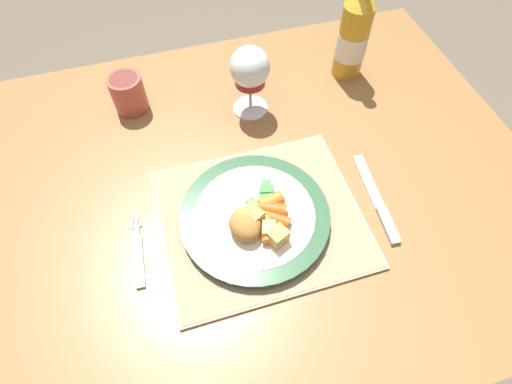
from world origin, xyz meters
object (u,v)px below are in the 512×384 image
(dining_table, at_px, (236,215))
(dinner_plate, at_px, (255,216))
(table_knife, at_px, (379,205))
(wine_glass, at_px, (250,70))
(fork, at_px, (139,255))
(bottle, at_px, (353,35))
(drinking_cup, at_px, (128,93))

(dining_table, relative_size, dinner_plate, 4.52)
(table_knife, bearing_deg, dinner_plate, 171.69)
(dining_table, bearing_deg, wine_glass, 64.72)
(fork, xyz_separation_m, wine_glass, (0.26, 0.27, 0.09))
(bottle, relative_size, drinking_cup, 3.38)
(dinner_plate, bearing_deg, wine_glass, 75.38)
(table_knife, bearing_deg, dining_table, 153.71)
(table_knife, relative_size, drinking_cup, 2.50)
(dining_table, height_order, fork, fork)
(wine_glass, bearing_deg, drinking_cup, 162.61)
(bottle, bearing_deg, wine_glass, -168.14)
(table_knife, relative_size, bottle, 0.74)
(fork, height_order, drinking_cup, drinking_cup)
(wine_glass, xyz_separation_m, drinking_cup, (-0.23, 0.07, -0.06))
(drinking_cup, bearing_deg, wine_glass, -17.39)
(fork, bearing_deg, drinking_cup, 84.68)
(dinner_plate, bearing_deg, bottle, 45.72)
(bottle, distance_m, drinking_cup, 0.47)
(table_knife, bearing_deg, bottle, 75.77)
(fork, xyz_separation_m, bottle, (0.50, 0.32, 0.09))
(fork, bearing_deg, dinner_plate, 2.29)
(dining_table, bearing_deg, table_knife, -26.29)
(dinner_plate, relative_size, bottle, 0.97)
(dining_table, bearing_deg, fork, -153.33)
(table_knife, height_order, bottle, bottle)
(wine_glass, bearing_deg, bottle, 11.86)
(dining_table, xyz_separation_m, fork, (-0.18, -0.09, 0.11))
(wine_glass, distance_m, bottle, 0.24)
(dinner_plate, relative_size, wine_glass, 1.72)
(bottle, bearing_deg, table_knife, -104.23)
(wine_glass, height_order, bottle, bottle)
(dining_table, height_order, table_knife, table_knife)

